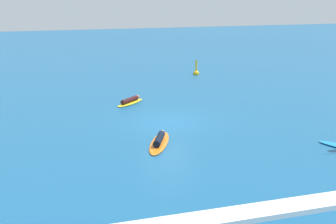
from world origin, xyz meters
TOP-DOWN VIEW (x-y plane):
  - ground_plane at (0.00, 0.00)m, footprint 120.00×120.00m
  - surfer_on_yellow_board at (-1.04, 4.44)m, footprint 2.22×2.13m
  - surfer_on_orange_board at (-1.44, -3.37)m, footprint 2.03×3.27m
  - marker_buoy at (6.21, 12.38)m, footprint 0.48×0.48m
  - wave_crest at (0.00, -10.72)m, footprint 16.79×0.90m

SIDE VIEW (x-z plane):
  - ground_plane at x=0.00m, z-range 0.00..0.00m
  - wave_crest at x=0.00m, z-range 0.00..0.18m
  - surfer_on_orange_board at x=-1.44m, z-range -0.07..0.33m
  - surfer_on_yellow_board at x=-1.04m, z-range -0.05..0.32m
  - marker_buoy at x=6.21m, z-range -0.46..0.87m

